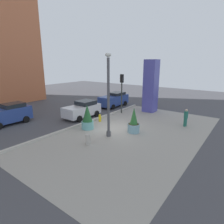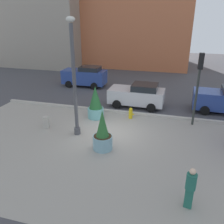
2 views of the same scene
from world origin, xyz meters
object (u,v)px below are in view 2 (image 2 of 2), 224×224
Objects in this scene: fire_hydrant at (131,113)px; traffic_light_far_side at (199,78)px; potted_plant_mid_plaza at (96,104)px; car_curb_west at (85,76)px; car_intersection at (137,95)px; lamp_post at (74,82)px; concrete_bollard at (46,122)px; potted_plant_near_right at (103,134)px; pedestrian_crossing at (190,186)px.

fire_hydrant is 4.72m from traffic_light_far_side.
traffic_light_far_side is at bearing 1.20° from fire_hydrant.
potted_plant_mid_plaza is 0.53× the size of car_curb_west.
traffic_light_far_side is 1.08× the size of car_intersection.
fire_hydrant is at bearing 50.43° from lamp_post.
fire_hydrant is at bearing -90.40° from car_intersection.
concrete_bollard is at bearing -161.32° from traffic_light_far_side.
car_intersection is 7.00m from car_curb_west.
traffic_light_far_side is 5.03m from car_intersection.
traffic_light_far_side reaches higher than car_intersection.
potted_plant_near_right is 6.65m from car_intersection.
car_curb_west is (-5.75, 3.99, 0.10)m from car_intersection.
car_curb_west reaches higher than car_intersection.
car_curb_west is 2.51× the size of pedestrian_crossing.
potted_plant_mid_plaza is at bearing -63.37° from car_curb_west.
potted_plant_mid_plaza is 2.91× the size of concrete_bollard.
concrete_bollard is at bearing 160.93° from potted_plant_near_right.
car_curb_west is (-9.67, 6.33, -2.01)m from traffic_light_far_side.
potted_plant_mid_plaza is at bearing 130.85° from pedestrian_crossing.
potted_plant_mid_plaza is 3.72m from car_intersection.
car_curb_west is at bearing 124.21° from pedestrian_crossing.
potted_plant_near_right is 4.28m from concrete_bollard.
lamp_post is at bearing -95.68° from potted_plant_mid_plaza.
potted_plant_mid_plaza is at bearing 44.06° from concrete_bollard.
concrete_bollard is at bearing -131.64° from car_intersection.
concrete_bollard is (-4.02, 1.39, -0.46)m from potted_plant_near_right.
traffic_light_far_side reaches higher than car_curb_west.
traffic_light_far_side is (6.19, 0.60, 2.01)m from potted_plant_mid_plaza.
car_intersection is at bearing 149.16° from traffic_light_far_side.
potted_plant_mid_plaza is 1.33× the size of pedestrian_crossing.
potted_plant_near_right reaches higher than car_intersection.
pedestrian_crossing reaches higher than fire_hydrant.
traffic_light_far_side is (4.54, 4.29, 2.15)m from potted_plant_near_right.
traffic_light_far_side is (8.57, 2.90, 2.61)m from concrete_bollard.
traffic_light_far_side is 1.08× the size of car_curb_west.
potted_plant_near_right is 11.79m from car_curb_west.
concrete_bollard is 0.17× the size of traffic_light_far_side.
car_intersection is 10.24m from pedestrian_crossing.
pedestrian_crossing is at bearing -35.99° from potted_plant_near_right.
traffic_light_far_side is at bearing -30.84° from car_intersection.
traffic_light_far_side is 2.70× the size of pedestrian_crossing.
car_curb_west is at bearing 146.78° from traffic_light_far_side.
concrete_bollard is 0.18× the size of car_curb_west.
concrete_bollard is 9.31m from car_curb_west.
lamp_post is 2.98× the size of potted_plant_near_right.
potted_plant_mid_plaza is at bearing -174.47° from traffic_light_far_side.
concrete_bollard is 9.28m from pedestrian_crossing.
traffic_light_far_side is at bearing 86.80° from pedestrian_crossing.
car_intersection is 2.49× the size of pedestrian_crossing.
car_intersection is (0.63, 6.62, 0.03)m from potted_plant_near_right.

